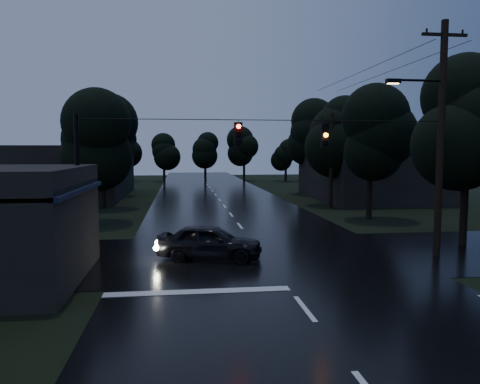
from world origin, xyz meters
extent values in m
cube|color=black|center=(0.00, 30.00, 0.00)|extent=(12.00, 120.00, 0.02)
cube|color=black|center=(0.00, 12.00, 0.00)|extent=(60.00, 9.00, 0.02)
cube|color=black|center=(-7.00, 9.00, 3.20)|extent=(0.30, 7.00, 0.15)
cylinder|color=black|center=(-7.20, 6.00, 1.50)|extent=(0.10, 0.10, 3.00)
cylinder|color=black|center=(-7.20, 12.00, 1.50)|extent=(0.10, 0.10, 3.00)
cube|color=#FED165|center=(-7.05, 7.50, 2.50)|extent=(0.06, 1.60, 0.50)
cube|color=#FED165|center=(-7.05, 10.20, 2.50)|extent=(0.06, 1.20, 0.50)
cube|color=black|center=(14.00, 34.00, 2.20)|extent=(10.00, 14.00, 4.40)
cube|color=black|center=(-14.00, 40.00, 2.50)|extent=(10.00, 16.00, 5.00)
cylinder|color=black|center=(7.50, 11.00, 5.00)|extent=(0.30, 0.30, 10.00)
cube|color=black|center=(7.50, 11.00, 9.40)|extent=(2.00, 0.12, 0.12)
cylinder|color=black|center=(6.40, 11.00, 7.50)|extent=(2.20, 0.10, 0.10)
cube|color=black|center=(5.30, 11.00, 7.45)|extent=(0.60, 0.25, 0.18)
cube|color=#FFB266|center=(5.30, 11.00, 7.35)|extent=(0.45, 0.18, 0.03)
cylinder|color=black|center=(8.30, 28.00, 3.75)|extent=(0.30, 0.30, 7.50)
cube|color=black|center=(8.30, 28.00, 6.90)|extent=(2.00, 0.12, 0.12)
cylinder|color=black|center=(-7.50, 11.00, 3.00)|extent=(0.18, 0.18, 6.00)
cylinder|color=black|center=(0.00, 11.00, 5.80)|extent=(15.00, 0.03, 0.03)
cube|color=black|center=(-1.20, 11.00, 5.20)|extent=(0.32, 0.25, 1.00)
sphere|color=#FF0C07|center=(-1.20, 10.85, 5.20)|extent=(0.18, 0.18, 0.18)
cube|color=black|center=(2.40, 11.00, 5.20)|extent=(0.32, 0.25, 1.00)
sphere|color=orange|center=(2.40, 10.85, 5.20)|extent=(0.18, 0.18, 0.18)
cylinder|color=black|center=(10.00, 13.00, 1.40)|extent=(0.36, 0.36, 2.80)
sphere|color=black|center=(10.00, 13.00, 4.80)|extent=(4.48, 4.48, 4.48)
sphere|color=black|center=(10.00, 13.00, 6.00)|extent=(4.48, 4.48, 4.48)
sphere|color=black|center=(10.00, 13.00, 7.20)|extent=(4.48, 4.48, 4.48)
cylinder|color=black|center=(-9.00, 22.00, 1.22)|extent=(0.36, 0.36, 2.45)
sphere|color=black|center=(-9.00, 22.00, 4.20)|extent=(3.92, 3.92, 3.92)
sphere|color=black|center=(-9.00, 22.00, 5.25)|extent=(3.92, 3.92, 3.92)
sphere|color=black|center=(-9.00, 22.00, 6.30)|extent=(3.92, 3.92, 3.92)
cylinder|color=black|center=(-9.60, 30.00, 1.31)|extent=(0.36, 0.36, 2.62)
sphere|color=black|center=(-9.60, 30.00, 4.50)|extent=(4.20, 4.20, 4.20)
sphere|color=black|center=(-9.60, 30.00, 5.62)|extent=(4.20, 4.20, 4.20)
sphere|color=black|center=(-9.60, 30.00, 6.75)|extent=(4.20, 4.20, 4.20)
cylinder|color=black|center=(-10.20, 40.00, 1.40)|extent=(0.36, 0.36, 2.80)
sphere|color=black|center=(-10.20, 40.00, 4.80)|extent=(4.48, 4.48, 4.48)
sphere|color=black|center=(-10.20, 40.00, 6.00)|extent=(4.48, 4.48, 4.48)
sphere|color=black|center=(-10.20, 40.00, 7.20)|extent=(4.48, 4.48, 4.48)
cylinder|color=black|center=(9.00, 22.00, 1.31)|extent=(0.36, 0.36, 2.62)
sphere|color=black|center=(9.00, 22.00, 4.50)|extent=(4.20, 4.20, 4.20)
sphere|color=black|center=(9.00, 22.00, 5.62)|extent=(4.20, 4.20, 4.20)
sphere|color=black|center=(9.00, 22.00, 6.75)|extent=(4.20, 4.20, 4.20)
cylinder|color=black|center=(9.60, 30.00, 1.40)|extent=(0.36, 0.36, 2.80)
sphere|color=black|center=(9.60, 30.00, 4.80)|extent=(4.48, 4.48, 4.48)
sphere|color=black|center=(9.60, 30.00, 6.00)|extent=(4.48, 4.48, 4.48)
sphere|color=black|center=(9.60, 30.00, 7.20)|extent=(4.48, 4.48, 4.48)
cylinder|color=black|center=(10.20, 40.00, 1.49)|extent=(0.36, 0.36, 2.97)
sphere|color=black|center=(10.20, 40.00, 5.10)|extent=(4.76, 4.76, 4.76)
sphere|color=black|center=(10.20, 40.00, 6.38)|extent=(4.76, 4.76, 4.76)
sphere|color=black|center=(10.20, 40.00, 7.65)|extent=(4.76, 4.76, 4.76)
imported|color=black|center=(-2.33, 11.58, 0.74)|extent=(4.66, 2.75, 1.49)
camera|label=1|loc=(-3.50, -7.80, 4.57)|focal=35.00mm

